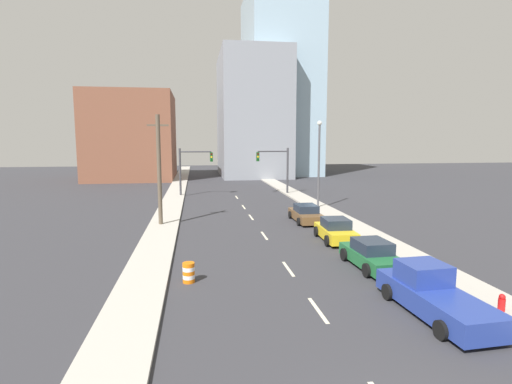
{
  "coord_description": "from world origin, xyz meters",
  "views": [
    {
      "loc": [
        -4.64,
        -6.45,
        6.63
      ],
      "look_at": [
        0.43,
        27.16,
        2.2
      ],
      "focal_mm": 28.0,
      "sensor_mm": 36.0,
      "label": 1
    }
  ],
  "objects_px": {
    "street_lamp": "(319,158)",
    "fire_hydrant": "(502,305)",
    "pickup_truck_blue": "(433,295)",
    "sedan_brown": "(306,214)",
    "traffic_signal_right": "(278,165)",
    "traffic_barrel": "(189,273)",
    "sedan_green": "(372,255)",
    "traffic_signal_left": "(190,165)",
    "sedan_yellow": "(336,231)",
    "utility_pole_left_mid": "(159,170)"
  },
  "relations": [
    {
      "from": "pickup_truck_blue",
      "to": "traffic_signal_left",
      "type": "bearing_deg",
      "value": 102.73
    },
    {
      "from": "pickup_truck_blue",
      "to": "sedan_green",
      "type": "relative_size",
      "value": 1.25
    },
    {
      "from": "pickup_truck_blue",
      "to": "sedan_green",
      "type": "height_order",
      "value": "pickup_truck_blue"
    },
    {
      "from": "traffic_signal_right",
      "to": "fire_hydrant",
      "type": "height_order",
      "value": "traffic_signal_right"
    },
    {
      "from": "utility_pole_left_mid",
      "to": "sedan_brown",
      "type": "distance_m",
      "value": 12.2
    },
    {
      "from": "traffic_signal_left",
      "to": "traffic_barrel",
      "type": "xyz_separation_m",
      "value": [
        0.25,
        -29.41,
        -3.2
      ]
    },
    {
      "from": "traffic_signal_right",
      "to": "street_lamp",
      "type": "distance_m",
      "value": 10.82
    },
    {
      "from": "traffic_signal_left",
      "to": "sedan_green",
      "type": "relative_size",
      "value": 1.26
    },
    {
      "from": "street_lamp",
      "to": "sedan_green",
      "type": "relative_size",
      "value": 1.88
    },
    {
      "from": "sedan_green",
      "to": "pickup_truck_blue",
      "type": "bearing_deg",
      "value": -93.07
    },
    {
      "from": "traffic_signal_left",
      "to": "street_lamp",
      "type": "xyz_separation_m",
      "value": [
        12.4,
        -10.61,
        1.22
      ]
    },
    {
      "from": "traffic_signal_left",
      "to": "utility_pole_left_mid",
      "type": "xyz_separation_m",
      "value": [
        -2.1,
        -16.56,
        0.72
      ]
    },
    {
      "from": "fire_hydrant",
      "to": "street_lamp",
      "type": "bearing_deg",
      "value": 89.29
    },
    {
      "from": "traffic_signal_left",
      "to": "pickup_truck_blue",
      "type": "distance_m",
      "value": 35.66
    },
    {
      "from": "street_lamp",
      "to": "sedan_brown",
      "type": "distance_m",
      "value": 7.88
    },
    {
      "from": "traffic_barrel",
      "to": "pickup_truck_blue",
      "type": "xyz_separation_m",
      "value": [
        9.34,
        -4.81,
        0.27
      ]
    },
    {
      "from": "pickup_truck_blue",
      "to": "sedan_yellow",
      "type": "distance_m",
      "value": 11.29
    },
    {
      "from": "utility_pole_left_mid",
      "to": "sedan_brown",
      "type": "xyz_separation_m",
      "value": [
        11.61,
        -0.01,
        -3.75
      ]
    },
    {
      "from": "utility_pole_left_mid",
      "to": "pickup_truck_blue",
      "type": "bearing_deg",
      "value": -56.51
    },
    {
      "from": "fire_hydrant",
      "to": "pickup_truck_blue",
      "type": "distance_m",
      "value": 2.6
    },
    {
      "from": "street_lamp",
      "to": "sedan_brown",
      "type": "xyz_separation_m",
      "value": [
        -2.89,
        -5.97,
        -4.25
      ]
    },
    {
      "from": "street_lamp",
      "to": "sedan_yellow",
      "type": "bearing_deg",
      "value": -102.12
    },
    {
      "from": "traffic_barrel",
      "to": "fire_hydrant",
      "type": "height_order",
      "value": "traffic_barrel"
    },
    {
      "from": "sedan_green",
      "to": "sedan_brown",
      "type": "xyz_separation_m",
      "value": [
        -0.17,
        12.02,
        -0.03
      ]
    },
    {
      "from": "traffic_signal_left",
      "to": "street_lamp",
      "type": "height_order",
      "value": "street_lamp"
    },
    {
      "from": "pickup_truck_blue",
      "to": "sedan_brown",
      "type": "bearing_deg",
      "value": 87.3
    },
    {
      "from": "traffic_signal_left",
      "to": "street_lamp",
      "type": "relative_size",
      "value": 0.67
    },
    {
      "from": "sedan_brown",
      "to": "utility_pole_left_mid",
      "type": "bearing_deg",
      "value": -179.81
    },
    {
      "from": "street_lamp",
      "to": "sedan_green",
      "type": "bearing_deg",
      "value": -98.58
    },
    {
      "from": "traffic_signal_right",
      "to": "utility_pole_left_mid",
      "type": "xyz_separation_m",
      "value": [
        -12.73,
        -16.56,
        0.72
      ]
    },
    {
      "from": "pickup_truck_blue",
      "to": "sedan_yellow",
      "type": "xyz_separation_m",
      "value": [
        0.17,
        11.28,
        -0.05
      ]
    },
    {
      "from": "traffic_signal_left",
      "to": "traffic_signal_right",
      "type": "xyz_separation_m",
      "value": [
        10.63,
        0.0,
        0.0
      ]
    },
    {
      "from": "traffic_barrel",
      "to": "sedan_brown",
      "type": "height_order",
      "value": "sedan_brown"
    },
    {
      "from": "pickup_truck_blue",
      "to": "sedan_green",
      "type": "bearing_deg",
      "value": 86.02
    },
    {
      "from": "utility_pole_left_mid",
      "to": "traffic_barrel",
      "type": "bearing_deg",
      "value": -79.64
    },
    {
      "from": "utility_pole_left_mid",
      "to": "street_lamp",
      "type": "relative_size",
      "value": 1.01
    },
    {
      "from": "street_lamp",
      "to": "traffic_barrel",
      "type": "bearing_deg",
      "value": -122.88
    },
    {
      "from": "pickup_truck_blue",
      "to": "street_lamp",
      "type": "bearing_deg",
      "value": 80.27
    },
    {
      "from": "fire_hydrant",
      "to": "pickup_truck_blue",
      "type": "xyz_separation_m",
      "value": [
        -2.52,
        0.54,
        0.33
      ]
    },
    {
      "from": "fire_hydrant",
      "to": "sedan_green",
      "type": "distance_m",
      "value": 6.63
    },
    {
      "from": "sedan_brown",
      "to": "traffic_barrel",
      "type": "bearing_deg",
      "value": -125.57
    },
    {
      "from": "pickup_truck_blue",
      "to": "sedan_yellow",
      "type": "bearing_deg",
      "value": 86.21
    },
    {
      "from": "traffic_barrel",
      "to": "sedan_green",
      "type": "distance_m",
      "value": 9.48
    },
    {
      "from": "traffic_signal_left",
      "to": "utility_pole_left_mid",
      "type": "relative_size",
      "value": 0.66
    },
    {
      "from": "sedan_green",
      "to": "sedan_brown",
      "type": "height_order",
      "value": "sedan_green"
    },
    {
      "from": "traffic_barrel",
      "to": "sedan_brown",
      "type": "bearing_deg",
      "value": 54.17
    },
    {
      "from": "traffic_barrel",
      "to": "sedan_green",
      "type": "bearing_deg",
      "value": 4.94
    },
    {
      "from": "street_lamp",
      "to": "fire_hydrant",
      "type": "distance_m",
      "value": 24.57
    },
    {
      "from": "utility_pole_left_mid",
      "to": "fire_hydrant",
      "type": "bearing_deg",
      "value": -52.03
    },
    {
      "from": "fire_hydrant",
      "to": "sedan_brown",
      "type": "height_order",
      "value": "sedan_brown"
    }
  ]
}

